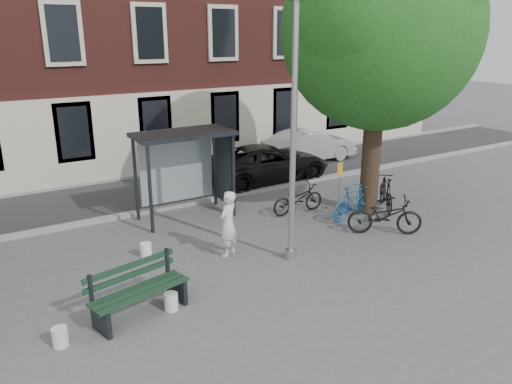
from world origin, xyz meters
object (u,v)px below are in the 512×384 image
object	(u,v)px
bike_b	(352,202)
notice_sign	(339,179)
car_silver	(309,146)
bike_c	(385,216)
painter	(228,224)
bench	(139,293)
car_dark	(267,163)
bike_a	(298,199)
bike_d	(386,193)
bus_shelter	(195,153)
lamppost	(293,149)

from	to	relation	value
bike_b	notice_sign	distance (m)	0.78
car_silver	bike_c	bearing A→B (deg)	157.27
painter	bench	bearing A→B (deg)	-3.85
bench	bike_b	bearing A→B (deg)	1.55
bike_b	car_dark	bearing A→B (deg)	-10.95
bench	car_silver	bearing A→B (deg)	25.07
bench	car_silver	world-z (taller)	car_silver
bike_a	bench	bearing A→B (deg)	118.71
bike_b	car_dark	world-z (taller)	car_dark
bike_a	notice_sign	world-z (taller)	notice_sign
bike_b	bike_d	distance (m)	1.47
bus_shelter	bench	distance (m)	5.92
bench	car_dark	size ratio (longest dim) A/B	0.42
notice_sign	bike_d	bearing A→B (deg)	-32.10
car_silver	car_dark	bearing A→B (deg)	115.73
bench	notice_sign	bearing A→B (deg)	4.96
bench	lamppost	bearing A→B (deg)	-5.56
lamppost	bike_d	bearing A→B (deg)	16.68
bike_b	car_dark	xyz separation A→B (m)	(0.03, 4.72, 0.16)
painter	bike_b	bearing A→B (deg)	152.40
lamppost	car_dark	size ratio (longest dim) A/B	1.25
bike_b	bench	bearing A→B (deg)	93.67
bench	bike_c	world-z (taller)	bike_c
car_dark	car_silver	size ratio (longest dim) A/B	1.18
bike_b	bike_c	world-z (taller)	bike_c
bus_shelter	painter	xyz separation A→B (m)	(-0.59, -3.11, -1.08)
bus_shelter	notice_sign	bearing A→B (deg)	-33.28
bike_b	car_silver	xyz separation A→B (m)	(3.17, 6.22, 0.17)
bike_c	bike_b	bearing A→B (deg)	32.84
bike_b	car_dark	distance (m)	4.72
painter	bike_b	size ratio (longest dim) A/B	0.97
bike_d	painter	bearing A→B (deg)	38.25
painter	bike_b	distance (m)	4.41
lamppost	bike_a	bearing A→B (deg)	50.77
car_dark	bike_a	bearing A→B (deg)	161.10
bike_b	painter	bearing A→B (deg)	83.69
bike_a	car_dark	world-z (taller)	car_dark
bike_a	bike_b	distance (m)	1.65
bike_c	bus_shelter	bearing A→B (deg)	76.93
bench	bike_c	bearing A→B (deg)	-9.06
bike_b	bike_d	size ratio (longest dim) A/B	0.96
lamppost	car_silver	distance (m)	10.09
bus_shelter	bike_d	world-z (taller)	bus_shelter
bench	bike_c	size ratio (longest dim) A/B	1.03
car_silver	bike_b	bearing A→B (deg)	153.22
bike_b	bike_c	xyz separation A→B (m)	(-0.05, -1.38, 0.01)
painter	bike_a	world-z (taller)	painter
painter	bike_b	xyz separation A→B (m)	(4.39, 0.33, -0.32)
painter	notice_sign	distance (m)	4.28
bike_b	lamppost	bearing A→B (deg)	102.05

